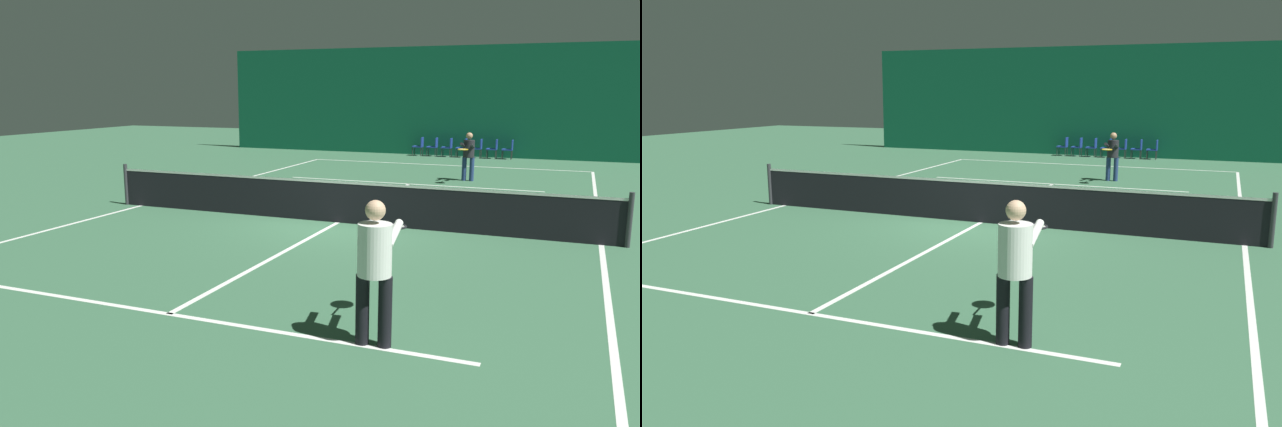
% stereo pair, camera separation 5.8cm
% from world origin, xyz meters
% --- Properties ---
extents(ground_plane, '(60.00, 60.00, 0.00)m').
position_xyz_m(ground_plane, '(0.00, 0.00, 0.00)').
color(ground_plane, '#386647').
extents(backdrop_curtain, '(23.00, 0.12, 4.90)m').
position_xyz_m(backdrop_curtain, '(0.00, 15.69, 2.45)').
color(backdrop_curtain, '#0F5138').
rests_on(backdrop_curtain, ground).
extents(court_line_baseline_far, '(11.00, 0.10, 0.00)m').
position_xyz_m(court_line_baseline_far, '(0.00, 11.90, 0.00)').
color(court_line_baseline_far, white).
rests_on(court_line_baseline_far, ground).
extents(court_line_service_far, '(8.25, 0.10, 0.00)m').
position_xyz_m(court_line_service_far, '(0.00, 6.40, 0.00)').
color(court_line_service_far, white).
rests_on(court_line_service_far, ground).
extents(court_line_service_near, '(8.25, 0.10, 0.00)m').
position_xyz_m(court_line_service_near, '(0.00, -6.40, 0.00)').
color(court_line_service_near, white).
rests_on(court_line_service_near, ground).
extents(court_line_sideline_left, '(0.10, 23.80, 0.00)m').
position_xyz_m(court_line_sideline_left, '(-5.50, 0.00, 0.00)').
color(court_line_sideline_left, white).
rests_on(court_line_sideline_left, ground).
extents(court_line_sideline_right, '(0.10, 23.80, 0.00)m').
position_xyz_m(court_line_sideline_right, '(5.50, 0.00, 0.00)').
color(court_line_sideline_right, white).
rests_on(court_line_sideline_right, ground).
extents(court_line_centre, '(0.10, 12.80, 0.00)m').
position_xyz_m(court_line_centre, '(0.00, 0.00, 0.00)').
color(court_line_centre, white).
rests_on(court_line_centre, ground).
extents(tennis_net, '(12.00, 0.10, 1.07)m').
position_xyz_m(tennis_net, '(0.00, 0.00, 0.51)').
color(tennis_net, black).
rests_on(tennis_net, ground).
extents(player_near, '(0.47, 1.40, 1.75)m').
position_xyz_m(player_near, '(2.86, -6.29, 1.02)').
color(player_near, black).
rests_on(player_near, ground).
extents(player_far, '(0.41, 1.33, 1.60)m').
position_xyz_m(player_far, '(1.61, 7.81, 0.93)').
color(player_far, navy).
rests_on(player_far, ground).
extents(courtside_chair_0, '(0.44, 0.44, 0.84)m').
position_xyz_m(courtside_chair_0, '(-1.79, 15.14, 0.49)').
color(courtside_chair_0, '#2D2D2D').
rests_on(courtside_chair_0, ground).
extents(courtside_chair_1, '(0.44, 0.44, 0.84)m').
position_xyz_m(courtside_chair_1, '(-1.13, 15.14, 0.49)').
color(courtside_chair_1, '#2D2D2D').
rests_on(courtside_chair_1, ground).
extents(courtside_chair_2, '(0.44, 0.44, 0.84)m').
position_xyz_m(courtside_chair_2, '(-0.47, 15.14, 0.49)').
color(courtside_chair_2, '#2D2D2D').
rests_on(courtside_chair_2, ground).
extents(courtside_chair_3, '(0.44, 0.44, 0.84)m').
position_xyz_m(courtside_chair_3, '(0.19, 15.14, 0.49)').
color(courtside_chair_3, '#2D2D2D').
rests_on(courtside_chair_3, ground).
extents(courtside_chair_4, '(0.44, 0.44, 0.84)m').
position_xyz_m(courtside_chair_4, '(0.85, 15.14, 0.49)').
color(courtside_chair_4, '#2D2D2D').
rests_on(courtside_chair_4, ground).
extents(courtside_chair_5, '(0.44, 0.44, 0.84)m').
position_xyz_m(courtside_chair_5, '(1.51, 15.14, 0.49)').
color(courtside_chair_5, '#2D2D2D').
rests_on(courtside_chair_5, ground).
extents(courtside_chair_6, '(0.44, 0.44, 0.84)m').
position_xyz_m(courtside_chair_6, '(2.17, 15.14, 0.49)').
color(courtside_chair_6, '#2D2D2D').
rests_on(courtside_chair_6, ground).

